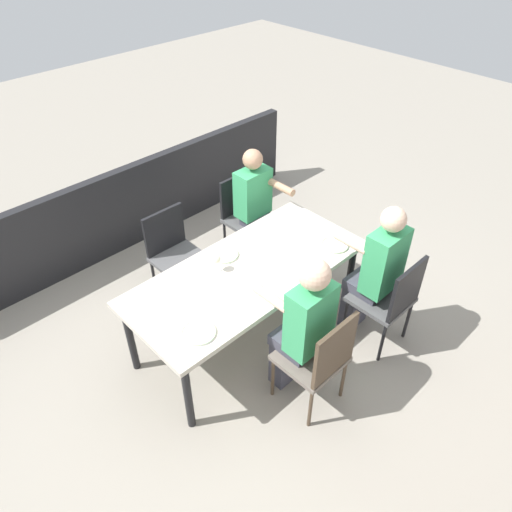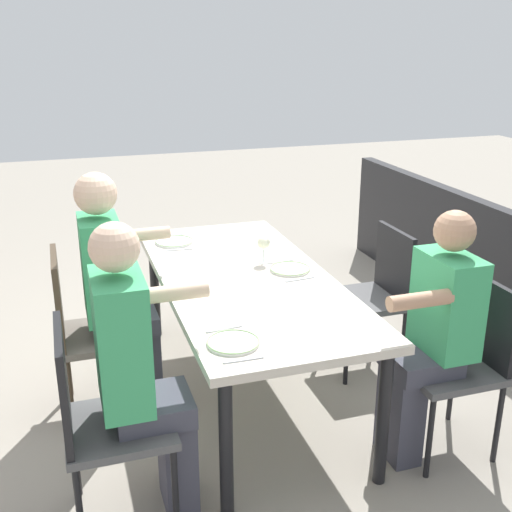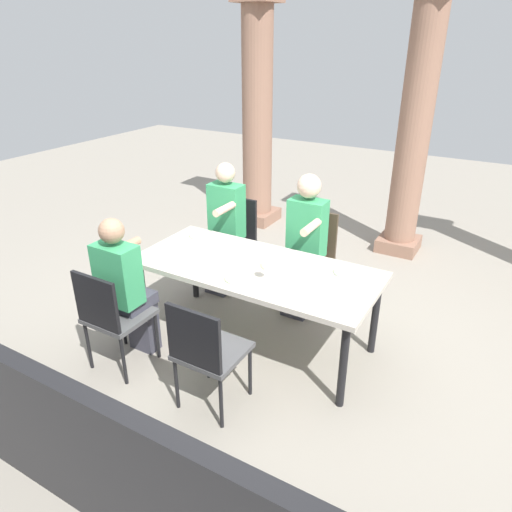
% 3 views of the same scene
% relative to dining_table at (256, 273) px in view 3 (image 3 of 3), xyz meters
% --- Properties ---
extents(ground_plane, '(16.00, 16.00, 0.00)m').
position_rel_dining_table_xyz_m(ground_plane, '(0.00, 0.00, -0.68)').
color(ground_plane, gray).
extents(dining_table, '(2.01, 0.90, 0.74)m').
position_rel_dining_table_xyz_m(dining_table, '(0.00, 0.00, 0.00)').
color(dining_table, beige).
rests_on(dining_table, ground).
extents(chair_west_north, '(0.44, 0.44, 0.91)m').
position_rel_dining_table_xyz_m(chair_west_north, '(-0.78, 0.87, -0.15)').
color(chair_west_north, '#4F4F50').
rests_on(chair_west_north, ground).
extents(chair_west_south, '(0.44, 0.44, 0.89)m').
position_rel_dining_table_xyz_m(chair_west_south, '(-0.78, -0.87, -0.16)').
color(chair_west_south, '#4F4F50').
rests_on(chair_west_south, ground).
extents(chair_mid_north, '(0.44, 0.44, 0.93)m').
position_rel_dining_table_xyz_m(chair_mid_north, '(0.11, 0.87, -0.15)').
color(chair_mid_north, '#6A6158').
rests_on(chair_mid_north, ground).
extents(chair_mid_south, '(0.44, 0.44, 0.88)m').
position_rel_dining_table_xyz_m(chair_mid_south, '(0.11, -0.87, -0.17)').
color(chair_mid_south, '#4F4F50').
rests_on(chair_mid_south, ground).
extents(diner_woman_green, '(0.35, 0.49, 1.33)m').
position_rel_dining_table_xyz_m(diner_woman_green, '(-0.77, 0.69, 0.03)').
color(diner_woman_green, '#3F3F4C').
rests_on(diner_woman_green, ground).
extents(diner_man_white, '(0.35, 0.49, 1.25)m').
position_rel_dining_table_xyz_m(diner_man_white, '(-0.78, -0.68, -0.01)').
color(diner_man_white, '#3F3F4C').
rests_on(diner_man_white, ground).
extents(diner_guest_third, '(0.35, 0.50, 1.34)m').
position_rel_dining_table_xyz_m(diner_guest_third, '(0.11, 0.69, 0.05)').
color(diner_guest_third, '#3F3F4C').
rests_on(diner_guest_third, ground).
extents(stone_column_near, '(0.52, 0.52, 2.89)m').
position_rel_dining_table_xyz_m(stone_column_near, '(-1.47, 2.58, 0.75)').
color(stone_column_near, '#936B56').
rests_on(stone_column_near, ground).
extents(stone_column_centre, '(0.47, 0.47, 2.94)m').
position_rel_dining_table_xyz_m(stone_column_centre, '(0.57, 2.58, 0.77)').
color(stone_column_centre, '#936B56').
rests_on(stone_column_centre, ground).
extents(patio_railing, '(4.41, 0.10, 0.90)m').
position_rel_dining_table_xyz_m(patio_railing, '(0.00, -1.87, -0.23)').
color(patio_railing, black).
rests_on(patio_railing, ground).
extents(plate_0, '(0.23, 0.23, 0.02)m').
position_rel_dining_table_xyz_m(plate_0, '(-0.75, 0.28, 0.07)').
color(plate_0, white).
rests_on(plate_0, dining_table).
extents(fork_0, '(0.02, 0.17, 0.01)m').
position_rel_dining_table_xyz_m(fork_0, '(-0.90, 0.28, 0.07)').
color(fork_0, silver).
rests_on(fork_0, dining_table).
extents(spoon_0, '(0.03, 0.17, 0.01)m').
position_rel_dining_table_xyz_m(spoon_0, '(-0.60, 0.28, 0.07)').
color(spoon_0, silver).
rests_on(spoon_0, dining_table).
extents(plate_1, '(0.23, 0.23, 0.02)m').
position_rel_dining_table_xyz_m(plate_1, '(0.01, -0.26, 0.07)').
color(plate_1, white).
rests_on(plate_1, dining_table).
extents(wine_glass_1, '(0.07, 0.07, 0.16)m').
position_rel_dining_table_xyz_m(wine_glass_1, '(0.18, -0.16, 0.18)').
color(wine_glass_1, white).
rests_on(wine_glass_1, dining_table).
extents(fork_1, '(0.03, 0.17, 0.01)m').
position_rel_dining_table_xyz_m(fork_1, '(-0.14, -0.26, 0.07)').
color(fork_1, silver).
rests_on(fork_1, dining_table).
extents(spoon_1, '(0.03, 0.17, 0.01)m').
position_rel_dining_table_xyz_m(spoon_1, '(0.16, -0.26, 0.07)').
color(spoon_1, silver).
rests_on(spoon_1, dining_table).
extents(plate_2, '(0.24, 0.24, 0.02)m').
position_rel_dining_table_xyz_m(plate_2, '(0.70, 0.26, 0.07)').
color(plate_2, white).
rests_on(plate_2, dining_table).
extents(fork_2, '(0.03, 0.17, 0.01)m').
position_rel_dining_table_xyz_m(fork_2, '(0.55, 0.26, 0.07)').
color(fork_2, silver).
rests_on(fork_2, dining_table).
extents(spoon_2, '(0.03, 0.17, 0.01)m').
position_rel_dining_table_xyz_m(spoon_2, '(0.85, 0.26, 0.07)').
color(spoon_2, silver).
rests_on(spoon_2, dining_table).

